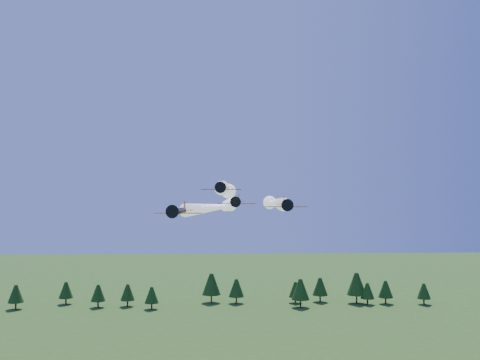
{
  "coord_description": "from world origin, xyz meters",
  "views": [
    {
      "loc": [
        -1.69,
        -97.27,
        42.08
      ],
      "look_at": [
        1.79,
        0.0,
        45.13
      ],
      "focal_mm": 40.0,
      "sensor_mm": 36.0,
      "label": 1
    }
  ],
  "objects_px": {
    "plane_right": "(274,203)",
    "plane_left": "(216,207)",
    "plane_lead": "(226,190)",
    "plane_slot": "(237,202)"
  },
  "relations": [
    {
      "from": "plane_right",
      "to": "plane_slot",
      "type": "relative_size",
      "value": 7.32
    },
    {
      "from": "plane_right",
      "to": "plane_slot",
      "type": "xyz_separation_m",
      "value": [
        -9.6,
        -24.33,
        0.47
      ]
    },
    {
      "from": "plane_right",
      "to": "plane_slot",
      "type": "bearing_deg",
      "value": -109.52
    },
    {
      "from": "plane_lead",
      "to": "plane_left",
      "type": "bearing_deg",
      "value": 102.33
    },
    {
      "from": "plane_left",
      "to": "plane_right",
      "type": "height_order",
      "value": "plane_right"
    },
    {
      "from": "plane_slot",
      "to": "plane_right",
      "type": "bearing_deg",
      "value": 75.45
    },
    {
      "from": "plane_lead",
      "to": "plane_slot",
      "type": "xyz_separation_m",
      "value": [
        2.14,
        -14.31,
        -2.51
      ]
    },
    {
      "from": "plane_slot",
      "to": "plane_left",
      "type": "bearing_deg",
      "value": 106.32
    },
    {
      "from": "plane_lead",
      "to": "plane_slot",
      "type": "relative_size",
      "value": 6.26
    },
    {
      "from": "plane_right",
      "to": "plane_left",
      "type": "bearing_deg",
      "value": 172.48
    }
  ]
}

